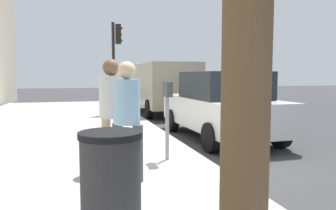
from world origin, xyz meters
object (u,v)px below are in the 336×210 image
(pedestrian_bystander, at_px, (127,111))
(trash_bin, at_px, (111,185))
(parking_meter, at_px, (167,104))
(pedestrian_at_meter, at_px, (112,105))
(parked_van_far, at_px, (163,85))
(parked_sedan_near, at_px, (221,105))
(traffic_signal, at_px, (116,53))

(pedestrian_bystander, distance_m, trash_bin, 1.81)
(parking_meter, height_order, pedestrian_bystander, pedestrian_bystander)
(pedestrian_at_meter, bearing_deg, parking_meter, -4.43)
(parked_van_far, bearing_deg, pedestrian_at_meter, 160.43)
(parked_sedan_near, distance_m, traffic_signal, 5.91)
(parking_meter, relative_size, trash_bin, 1.40)
(parked_sedan_near, relative_size, parked_van_far, 0.84)
(parking_meter, distance_m, pedestrian_bystander, 1.28)
(parking_meter, distance_m, parked_van_far, 8.62)
(pedestrian_at_meter, xyz_separation_m, trash_bin, (-2.28, 0.24, -0.55))
(parking_meter, distance_m, trash_bin, 2.97)
(pedestrian_at_meter, distance_m, traffic_signal, 8.07)
(pedestrian_bystander, bearing_deg, trash_bin, -147.07)
(traffic_signal, bearing_deg, parked_sedan_near, -157.86)
(parking_meter, height_order, traffic_signal, traffic_signal)
(parked_van_far, distance_m, traffic_signal, 2.64)
(pedestrian_bystander, height_order, traffic_signal, traffic_signal)
(parking_meter, bearing_deg, pedestrian_at_meter, 109.44)
(parking_meter, bearing_deg, parked_van_far, -13.96)
(pedestrian_bystander, xyz_separation_m, parked_van_far, (9.31, -2.94, 0.09))
(traffic_signal, bearing_deg, parked_van_far, -68.62)
(parked_sedan_near, xyz_separation_m, parked_van_far, (6.08, 0.00, 0.36))
(parking_meter, relative_size, parked_van_far, 0.27)
(pedestrian_at_meter, distance_m, parked_sedan_near, 4.09)
(trash_bin, bearing_deg, parked_van_far, -16.88)
(parking_meter, relative_size, parked_sedan_near, 0.32)
(pedestrian_bystander, relative_size, parked_sedan_near, 0.39)
(pedestrian_bystander, xyz_separation_m, parked_sedan_near, (3.23, -2.94, -0.27))
(parking_meter, xyz_separation_m, parked_sedan_near, (2.28, -2.08, -0.27))
(parking_meter, xyz_separation_m, traffic_signal, (7.53, 0.06, 1.41))
(trash_bin, bearing_deg, pedestrian_bystander, -13.33)
(pedestrian_at_meter, distance_m, trash_bin, 2.36)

